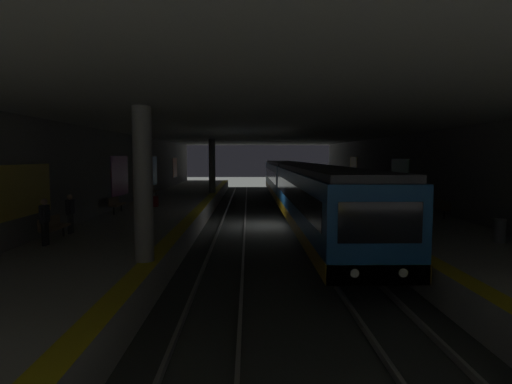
{
  "coord_description": "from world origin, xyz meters",
  "views": [
    {
      "loc": [
        -25.49,
        1.27,
        4.15
      ],
      "look_at": [
        8.36,
        0.67,
        1.32
      ],
      "focal_mm": 30.06,
      "sensor_mm": 36.0,
      "label": 1
    }
  ],
  "objects_px": {
    "metro_train": "(296,186)",
    "bench_left_far": "(368,188)",
    "bench_right_mid": "(116,203)",
    "bench_right_near": "(53,226)",
    "person_walking_mid": "(45,220)",
    "trash_bin": "(499,231)",
    "pillar_near": "(143,185)",
    "bench_left_near": "(440,207)",
    "person_waiting_near": "(70,212)",
    "bench_left_mid": "(387,193)",
    "pillar_far": "(212,166)",
    "bench_right_far": "(153,190)",
    "suitcase_rolling": "(156,201)"
  },
  "relations": [
    {
      "from": "metro_train",
      "to": "bench_left_far",
      "type": "relative_size",
      "value": 23.2
    },
    {
      "from": "bench_right_mid",
      "to": "bench_right_near",
      "type": "bearing_deg",
      "value": 180.0
    },
    {
      "from": "bench_right_near",
      "to": "person_walking_mid",
      "type": "bearing_deg",
      "value": -169.37
    },
    {
      "from": "trash_bin",
      "to": "bench_left_far",
      "type": "bearing_deg",
      "value": -2.13
    },
    {
      "from": "pillar_near",
      "to": "bench_left_near",
      "type": "bearing_deg",
      "value": -54.99
    },
    {
      "from": "trash_bin",
      "to": "person_waiting_near",
      "type": "bearing_deg",
      "value": 82.75
    },
    {
      "from": "pillar_near",
      "to": "metro_train",
      "type": "xyz_separation_m",
      "value": [
        18.26,
        -6.55,
        -1.3
      ]
    },
    {
      "from": "bench_left_far",
      "to": "bench_left_mid",
      "type": "bearing_deg",
      "value": 180.0
    },
    {
      "from": "bench_right_near",
      "to": "trash_bin",
      "type": "distance_m",
      "value": 16.35
    },
    {
      "from": "pillar_far",
      "to": "pillar_near",
      "type": "bearing_deg",
      "value": 180.0
    },
    {
      "from": "bench_left_far",
      "to": "bench_right_far",
      "type": "relative_size",
      "value": 1.0
    },
    {
      "from": "person_waiting_near",
      "to": "trash_bin",
      "type": "height_order",
      "value": "person_waiting_near"
    },
    {
      "from": "metro_train",
      "to": "bench_right_far",
      "type": "distance_m",
      "value": 10.88
    },
    {
      "from": "metro_train",
      "to": "bench_right_near",
      "type": "height_order",
      "value": "metro_train"
    },
    {
      "from": "bench_left_far",
      "to": "bench_right_near",
      "type": "bearing_deg",
      "value": 138.07
    },
    {
      "from": "person_walking_mid",
      "to": "trash_bin",
      "type": "bearing_deg",
      "value": -89.04
    },
    {
      "from": "person_waiting_near",
      "to": "suitcase_rolling",
      "type": "bearing_deg",
      "value": -9.0
    },
    {
      "from": "pillar_far",
      "to": "bench_right_far",
      "type": "xyz_separation_m",
      "value": [
        -3.87,
        4.18,
        -1.75
      ]
    },
    {
      "from": "metro_train",
      "to": "bench_right_mid",
      "type": "relative_size",
      "value": 23.2
    },
    {
      "from": "bench_left_mid",
      "to": "trash_bin",
      "type": "xyz_separation_m",
      "value": [
        -14.8,
        0.73,
        -0.1
      ]
    },
    {
      "from": "pillar_near",
      "to": "trash_bin",
      "type": "relative_size",
      "value": 5.35
    },
    {
      "from": "pillar_near",
      "to": "bench_right_near",
      "type": "distance_m",
      "value": 5.62
    },
    {
      "from": "person_waiting_near",
      "to": "suitcase_rolling",
      "type": "distance_m",
      "value": 9.26
    },
    {
      "from": "bench_right_near",
      "to": "person_waiting_near",
      "type": "height_order",
      "value": "person_waiting_near"
    },
    {
      "from": "bench_right_near",
      "to": "pillar_far",
      "type": "bearing_deg",
      "value": -11.52
    },
    {
      "from": "bench_right_far",
      "to": "pillar_far",
      "type": "bearing_deg",
      "value": -47.24
    },
    {
      "from": "pillar_near",
      "to": "bench_right_mid",
      "type": "xyz_separation_m",
      "value": [
        10.92,
        4.18,
        -1.75
      ]
    },
    {
      "from": "pillar_far",
      "to": "person_walking_mid",
      "type": "relative_size",
      "value": 2.77
    },
    {
      "from": "trash_bin",
      "to": "bench_right_far",
      "type": "bearing_deg",
      "value": 43.19
    },
    {
      "from": "bench_right_far",
      "to": "bench_right_near",
      "type": "bearing_deg",
      "value": 180.0
    },
    {
      "from": "suitcase_rolling",
      "to": "person_waiting_near",
      "type": "bearing_deg",
      "value": 171.0
    },
    {
      "from": "metro_train",
      "to": "bench_left_far",
      "type": "xyz_separation_m",
      "value": [
        4.06,
        -6.33,
        -0.45
      ]
    },
    {
      "from": "bench_right_far",
      "to": "person_walking_mid",
      "type": "bearing_deg",
      "value": -179.38
    },
    {
      "from": "bench_right_mid",
      "to": "bench_right_far",
      "type": "bearing_deg",
      "value": 0.0
    },
    {
      "from": "pillar_near",
      "to": "pillar_far",
      "type": "bearing_deg",
      "value": 0.0
    },
    {
      "from": "person_waiting_near",
      "to": "bench_right_mid",
      "type": "bearing_deg",
      "value": 0.95
    },
    {
      "from": "bench_right_mid",
      "to": "person_walking_mid",
      "type": "distance_m",
      "value": 8.62
    },
    {
      "from": "bench_left_mid",
      "to": "bench_right_mid",
      "type": "distance_m",
      "value": 18.25
    },
    {
      "from": "pillar_near",
      "to": "suitcase_rolling",
      "type": "height_order",
      "value": "pillar_near"
    },
    {
      "from": "pillar_far",
      "to": "bench_right_near",
      "type": "relative_size",
      "value": 2.68
    },
    {
      "from": "bench_left_mid",
      "to": "person_walking_mid",
      "type": "relative_size",
      "value": 1.03
    },
    {
      "from": "pillar_far",
      "to": "bench_right_mid",
      "type": "relative_size",
      "value": 2.68
    },
    {
      "from": "metro_train",
      "to": "suitcase_rolling",
      "type": "height_order",
      "value": "metro_train"
    },
    {
      "from": "metro_train",
      "to": "bench_left_near",
      "type": "relative_size",
      "value": 23.2
    },
    {
      "from": "bench_right_near",
      "to": "person_waiting_near",
      "type": "xyz_separation_m",
      "value": [
        1.32,
        -0.1,
        0.33
      ]
    },
    {
      "from": "bench_left_near",
      "to": "suitcase_rolling",
      "type": "height_order",
      "value": "suitcase_rolling"
    },
    {
      "from": "bench_right_far",
      "to": "bench_left_near",
      "type": "bearing_deg",
      "value": -122.68
    },
    {
      "from": "bench_right_far",
      "to": "person_walking_mid",
      "type": "distance_m",
      "value": 17.68
    },
    {
      "from": "bench_left_mid",
      "to": "bench_right_mid",
      "type": "xyz_separation_m",
      "value": [
        -6.46,
        17.07,
        0.0
      ]
    },
    {
      "from": "pillar_far",
      "to": "metro_train",
      "type": "xyz_separation_m",
      "value": [
        -5.59,
        -6.55,
        -1.3
      ]
    }
  ]
}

